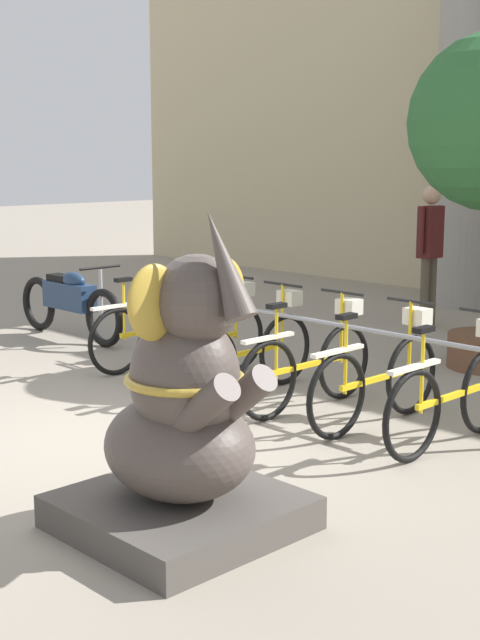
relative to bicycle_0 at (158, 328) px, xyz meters
The scene contains 12 objects.
ground_plane 2.49m from the bicycle_0, 48.86° to the right, with size 60.00×60.00×0.00m, color gray.
column_left 6.16m from the bicycle_0, 89.48° to the left, with size 1.18×1.18×5.16m.
bike_rack 1.81m from the bicycle_0, ahead, with size 4.19×0.05×0.77m.
bicycle_0 is the anchor object (origin of this frame).
bicycle_1 0.72m from the bicycle_0, ahead, with size 0.48×1.68×1.00m.
bicycle_2 1.44m from the bicycle_0, ahead, with size 0.48×1.68×1.00m.
bicycle_3 2.16m from the bicycle_0, ahead, with size 0.48×1.68×1.00m.
bicycle_4 2.87m from the bicycle_0, ahead, with size 0.48×1.68×1.00m.
bicycle_5 3.59m from the bicycle_0, ahead, with size 0.48×1.68×1.00m.
elephant_statue 4.21m from the bicycle_0, 36.79° to the right, with size 1.23×1.23×1.93m.
motorcycle 1.89m from the bicycle_0, behind, with size 2.09×0.55×0.94m.
person_pedestrian 4.10m from the bicycle_0, 80.89° to the left, with size 0.24×0.47×1.81m.
Camera 1 is at (5.53, -3.89, 2.18)m, focal length 50.00 mm.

